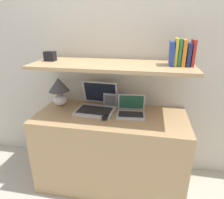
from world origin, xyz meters
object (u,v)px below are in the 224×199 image
object	(u,v)px
router_box	(110,99)
table_lamp	(59,89)
book_yellow	(176,52)
shelf_gadget	(50,56)
book_navy	(188,54)
book_orange	(183,53)
laptop_small	(131,111)
laptop_large	(97,105)
computer_mouse	(105,117)
book_blue	(172,53)
book_green	(179,52)
book_red	(193,53)

from	to	relation	value
router_box	table_lamp	bearing A→B (deg)	-171.02
book_yellow	shelf_gadget	size ratio (longest dim) A/B	2.28
book_navy	book_orange	xyz separation A→B (m)	(-0.04, 0.00, 0.01)
table_lamp	book_navy	size ratio (longest dim) A/B	1.59
laptop_small	book_yellow	size ratio (longest dim) A/B	1.24
laptop_large	computer_mouse	xyz separation A→B (m)	(0.12, -0.18, -0.03)
laptop_large	laptop_small	distance (m)	0.34
book_yellow	router_box	bearing A→B (deg)	165.33
computer_mouse	book_yellow	bearing A→B (deg)	15.76
book_yellow	shelf_gadget	xyz separation A→B (m)	(-1.10, 0.00, -0.06)
laptop_small	book_blue	size ratio (longest dim) A/B	1.39
book_navy	book_yellow	xyz separation A→B (m)	(-0.10, 0.00, 0.02)
book_green	book_blue	distance (m)	0.06
book_orange	book_blue	bearing A→B (deg)	180.00
laptop_small	book_navy	size ratio (longest dim) A/B	1.48
book_blue	book_red	bearing A→B (deg)	-0.00
router_box	book_blue	xyz separation A→B (m)	(0.53, -0.15, 0.49)
book_red	shelf_gadget	xyz separation A→B (m)	(-1.23, 0.00, -0.06)
book_blue	shelf_gadget	size ratio (longest dim) A/B	2.04
laptop_large	book_yellow	world-z (taller)	book_yellow
book_yellow	book_navy	bearing A→B (deg)	0.00
laptop_large	book_orange	size ratio (longest dim) A/B	1.83
laptop_large	book_navy	distance (m)	0.92
book_red	book_navy	distance (m)	0.04
laptop_large	computer_mouse	size ratio (longest dim) A/B	3.19
book_yellow	book_blue	size ratio (longest dim) A/B	1.12
book_navy	shelf_gadget	xyz separation A→B (m)	(-1.19, 0.00, -0.05)
laptop_large	book_red	bearing A→B (deg)	-1.80
laptop_large	laptop_small	bearing A→B (deg)	-8.74
laptop_small	book_orange	xyz separation A→B (m)	(0.40, 0.03, 0.53)
shelf_gadget	router_box	bearing A→B (deg)	15.59
table_lamp	book_green	xyz separation A→B (m)	(1.10, -0.07, 0.40)
book_blue	book_orange	bearing A→B (deg)	0.00
book_green	book_yellow	bearing A→B (deg)	-180.00
laptop_large	book_green	xyz separation A→B (m)	(0.70, -0.03, 0.52)
book_navy	computer_mouse	bearing A→B (deg)	-166.47
book_orange	book_blue	xyz separation A→B (m)	(-0.09, 0.00, -0.01)
computer_mouse	book_red	distance (m)	0.89
laptop_large	router_box	world-z (taller)	laptop_large
laptop_small	laptop_large	bearing A→B (deg)	171.26
table_lamp	book_orange	world-z (taller)	book_orange
book_blue	book_green	bearing A→B (deg)	0.00
laptop_small	book_red	size ratio (longest dim) A/B	1.30
table_lamp	router_box	bearing A→B (deg)	8.98
laptop_small	book_blue	world-z (taller)	book_blue
table_lamp	book_yellow	distance (m)	1.15
book_green	book_red	bearing A→B (deg)	-0.00
computer_mouse	book_yellow	size ratio (longest dim) A/B	0.55
laptop_large	book_orange	bearing A→B (deg)	-1.98
computer_mouse	router_box	xyz separation A→B (m)	(-0.01, 0.30, 0.05)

